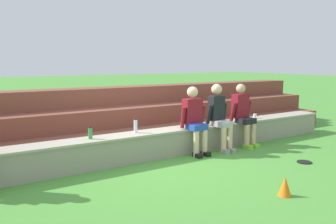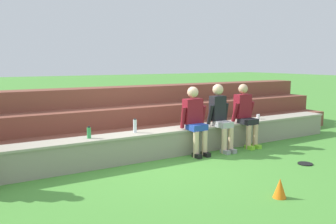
# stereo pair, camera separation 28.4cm
# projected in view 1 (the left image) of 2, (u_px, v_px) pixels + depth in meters

# --- Properties ---
(ground_plane) EXTENTS (80.00, 80.00, 0.00)m
(ground_plane) POSITION_uv_depth(u_px,v_px,m) (162.00, 160.00, 6.56)
(ground_plane) COLOR #4C9338
(stone_seating_wall) EXTENTS (9.42, 0.49, 0.51)m
(stone_seating_wall) POSITION_uv_depth(u_px,v_px,m) (156.00, 143.00, 6.71)
(stone_seating_wall) COLOR gray
(stone_seating_wall) RESTS_ON ground
(brick_bleachers) EXTENTS (11.47, 1.83, 1.24)m
(brick_bleachers) POSITION_uv_depth(u_px,v_px,m) (121.00, 121.00, 7.98)
(brick_bleachers) COLOR brown
(brick_bleachers) RESTS_ON ground
(person_left_of_center) EXTENTS (0.56, 0.53, 1.35)m
(person_left_of_center) POSITION_uv_depth(u_px,v_px,m) (195.00, 118.00, 6.86)
(person_left_of_center) COLOR beige
(person_left_of_center) RESTS_ON ground
(person_center) EXTENTS (0.49, 0.60, 1.38)m
(person_center) POSITION_uv_depth(u_px,v_px,m) (219.00, 115.00, 7.20)
(person_center) COLOR beige
(person_center) RESTS_ON ground
(person_right_of_center) EXTENTS (0.53, 0.57, 1.36)m
(person_right_of_center) POSITION_uv_depth(u_px,v_px,m) (243.00, 113.00, 7.57)
(person_right_of_center) COLOR #DBAD89
(person_right_of_center) RESTS_ON ground
(water_bottle_near_right) EXTENTS (0.07, 0.07, 0.21)m
(water_bottle_near_right) POSITION_uv_depth(u_px,v_px,m) (90.00, 133.00, 5.96)
(water_bottle_near_right) COLOR green
(water_bottle_near_right) RESTS_ON stone_seating_wall
(water_bottle_mid_right) EXTENTS (0.07, 0.07, 0.27)m
(water_bottle_mid_right) POSITION_uv_depth(u_px,v_px,m) (136.00, 126.00, 6.48)
(water_bottle_mid_right) COLOR silver
(water_bottle_mid_right) RESTS_ON stone_seating_wall
(plastic_cup_right_end) EXTENTS (0.08, 0.08, 0.11)m
(plastic_cup_right_end) POSITION_uv_depth(u_px,v_px,m) (255.00, 116.00, 8.14)
(plastic_cup_right_end) COLOR white
(plastic_cup_right_end) RESTS_ON stone_seating_wall
(frisbee) EXTENTS (0.26, 0.26, 0.02)m
(frisbee) POSITION_uv_depth(u_px,v_px,m) (304.00, 162.00, 6.36)
(frisbee) COLOR black
(frisbee) RESTS_ON ground
(sports_cone) EXTENTS (0.18, 0.18, 0.27)m
(sports_cone) POSITION_uv_depth(u_px,v_px,m) (285.00, 186.00, 4.77)
(sports_cone) COLOR orange
(sports_cone) RESTS_ON ground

